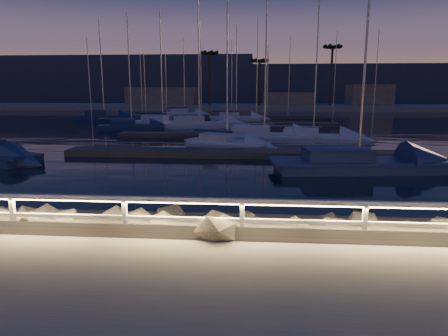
{
  "coord_description": "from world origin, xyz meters",
  "views": [
    {
      "loc": [
        1.29,
        -9.53,
        3.74
      ],
      "look_at": [
        0.24,
        4.0,
        1.02
      ],
      "focal_mm": 32.0,
      "sensor_mm": 36.0,
      "label": 1
    }
  ],
  "objects_px": {
    "sailboat_c": "(261,135)",
    "sailboat_j": "(130,126)",
    "sailboat_k": "(235,117)",
    "sailboat_h": "(311,136)",
    "sailboat_i": "(103,116)",
    "sailboat_n": "(184,113)",
    "sailboat_g": "(197,124)",
    "sailboat_d": "(354,162)",
    "sailboat_f": "(225,142)",
    "sailboat_e": "(161,122)",
    "guard_rail": "(200,209)"
  },
  "relations": [
    {
      "from": "sailboat_c",
      "to": "sailboat_k",
      "type": "bearing_deg",
      "value": 99.84
    },
    {
      "from": "sailboat_d",
      "to": "sailboat_i",
      "type": "height_order",
      "value": "sailboat_d"
    },
    {
      "from": "sailboat_e",
      "to": "sailboat_k",
      "type": "xyz_separation_m",
      "value": [
        8.09,
        9.48,
        -0.06
      ]
    },
    {
      "from": "sailboat_i",
      "to": "sailboat_n",
      "type": "bearing_deg",
      "value": 32.37
    },
    {
      "from": "sailboat_e",
      "to": "sailboat_n",
      "type": "distance_m",
      "value": 18.12
    },
    {
      "from": "guard_rail",
      "to": "sailboat_f",
      "type": "bearing_deg",
      "value": 92.49
    },
    {
      "from": "sailboat_j",
      "to": "sailboat_k",
      "type": "relative_size",
      "value": 0.94
    },
    {
      "from": "sailboat_d",
      "to": "sailboat_h",
      "type": "distance_m",
      "value": 12.2
    },
    {
      "from": "sailboat_j",
      "to": "sailboat_n",
      "type": "height_order",
      "value": "sailboat_n"
    },
    {
      "from": "sailboat_d",
      "to": "sailboat_g",
      "type": "height_order",
      "value": "sailboat_d"
    },
    {
      "from": "sailboat_n",
      "to": "sailboat_h",
      "type": "bearing_deg",
      "value": -53.14
    },
    {
      "from": "sailboat_c",
      "to": "sailboat_f",
      "type": "distance_m",
      "value": 4.98
    },
    {
      "from": "sailboat_g",
      "to": "sailboat_k",
      "type": "xyz_separation_m",
      "value": [
        3.64,
        11.1,
        -0.06
      ]
    },
    {
      "from": "sailboat_i",
      "to": "sailboat_k",
      "type": "bearing_deg",
      "value": -8.44
    },
    {
      "from": "sailboat_g",
      "to": "guard_rail",
      "type": "bearing_deg",
      "value": -94.81
    },
    {
      "from": "sailboat_f",
      "to": "sailboat_k",
      "type": "distance_m",
      "value": 25.87
    },
    {
      "from": "sailboat_c",
      "to": "sailboat_j",
      "type": "xyz_separation_m",
      "value": [
        -13.83,
        7.98,
        -0.04
      ]
    },
    {
      "from": "sailboat_d",
      "to": "sailboat_k",
      "type": "distance_m",
      "value": 34.78
    },
    {
      "from": "sailboat_k",
      "to": "sailboat_h",
      "type": "bearing_deg",
      "value": -71.78
    },
    {
      "from": "sailboat_c",
      "to": "sailboat_n",
      "type": "relative_size",
      "value": 1.25
    },
    {
      "from": "sailboat_g",
      "to": "sailboat_d",
      "type": "bearing_deg",
      "value": -75.81
    },
    {
      "from": "sailboat_i",
      "to": "sailboat_n",
      "type": "xyz_separation_m",
      "value": [
        10.0,
        8.79,
        -0.06
      ]
    },
    {
      "from": "guard_rail",
      "to": "sailboat_h",
      "type": "height_order",
      "value": "sailboat_h"
    },
    {
      "from": "sailboat_f",
      "to": "sailboat_k",
      "type": "height_order",
      "value": "sailboat_k"
    },
    {
      "from": "sailboat_k",
      "to": "sailboat_n",
      "type": "distance_m",
      "value": 12.24
    },
    {
      "from": "guard_rail",
      "to": "sailboat_d",
      "type": "distance_m",
      "value": 13.73
    },
    {
      "from": "sailboat_c",
      "to": "sailboat_k",
      "type": "distance_m",
      "value": 21.98
    },
    {
      "from": "sailboat_c",
      "to": "sailboat_g",
      "type": "xyz_separation_m",
      "value": [
        -7.0,
        10.63,
        0.02
      ]
    },
    {
      "from": "sailboat_k",
      "to": "sailboat_c",
      "type": "bearing_deg",
      "value": -82.04
    },
    {
      "from": "sailboat_f",
      "to": "sailboat_e",
      "type": "bearing_deg",
      "value": 141.33
    },
    {
      "from": "sailboat_h",
      "to": "sailboat_j",
      "type": "height_order",
      "value": "sailboat_h"
    },
    {
      "from": "sailboat_h",
      "to": "sailboat_j",
      "type": "relative_size",
      "value": 1.11
    },
    {
      "from": "sailboat_g",
      "to": "sailboat_k",
      "type": "height_order",
      "value": "sailboat_g"
    },
    {
      "from": "sailboat_j",
      "to": "sailboat_h",
      "type": "bearing_deg",
      "value": -38.17
    },
    {
      "from": "sailboat_f",
      "to": "sailboat_g",
      "type": "xyz_separation_m",
      "value": [
        -4.24,
        14.76,
        0.08
      ]
    },
    {
      "from": "sailboat_g",
      "to": "sailboat_j",
      "type": "relative_size",
      "value": 1.32
    },
    {
      "from": "guard_rail",
      "to": "sailboat_j",
      "type": "distance_m",
      "value": 34.21
    },
    {
      "from": "guard_rail",
      "to": "sailboat_n",
      "type": "bearing_deg",
      "value": 100.57
    },
    {
      "from": "sailboat_e",
      "to": "sailboat_i",
      "type": "xyz_separation_m",
      "value": [
        -10.59,
        9.31,
        0.01
      ]
    },
    {
      "from": "sailboat_c",
      "to": "sailboat_h",
      "type": "bearing_deg",
      "value": 2.3
    },
    {
      "from": "guard_rail",
      "to": "sailboat_f",
      "type": "xyz_separation_m",
      "value": [
        -0.87,
        19.93,
        -0.98
      ]
    },
    {
      "from": "guard_rail",
      "to": "sailboat_e",
      "type": "relative_size",
      "value": 3.35
    },
    {
      "from": "sailboat_h",
      "to": "sailboat_i",
      "type": "relative_size",
      "value": 0.96
    },
    {
      "from": "sailboat_d",
      "to": "sailboat_j",
      "type": "relative_size",
      "value": 1.33
    },
    {
      "from": "sailboat_h",
      "to": "sailboat_i",
      "type": "bearing_deg",
      "value": 150.64
    },
    {
      "from": "sailboat_h",
      "to": "sailboat_k",
      "type": "relative_size",
      "value": 1.05
    },
    {
      "from": "guard_rail",
      "to": "sailboat_h",
      "type": "xyz_separation_m",
      "value": [
        6.01,
        24.16,
        -0.97
      ]
    },
    {
      "from": "sailboat_g",
      "to": "sailboat_n",
      "type": "xyz_separation_m",
      "value": [
        -5.05,
        19.72,
        -0.06
      ]
    },
    {
      "from": "sailboat_i",
      "to": "sailboat_d",
      "type": "bearing_deg",
      "value": -60.43
    },
    {
      "from": "sailboat_h",
      "to": "sailboat_i",
      "type": "xyz_separation_m",
      "value": [
        -26.16,
        21.46,
        0.08
      ]
    }
  ]
}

